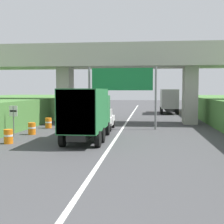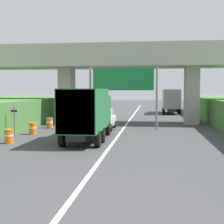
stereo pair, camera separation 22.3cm
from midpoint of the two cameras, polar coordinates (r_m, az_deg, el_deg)
lane_centre_stripe at (r=26.80m, az=2.13°, el=-3.21°), size 0.20×85.35×0.01m
overpass_bridge at (r=32.34m, az=3.05°, el=8.50°), size 40.00×4.80×7.82m
overhead_highway_sign at (r=27.15m, az=2.26°, el=5.18°), size 5.88×0.18×5.32m
speed_limit_sign at (r=23.90m, az=-16.88°, el=-0.71°), size 0.60×0.08×2.23m
truck_orange at (r=46.05m, az=10.66°, el=2.15°), size 2.44×7.30×3.44m
truck_green at (r=20.92m, az=-4.11°, el=0.06°), size 2.44×7.30×3.44m
car_white at (r=27.01m, az=-1.39°, el=-1.33°), size 1.86×4.10×1.72m
construction_barrel_2 at (r=20.98m, az=-17.75°, el=-4.16°), size 0.57×0.57×0.90m
construction_barrel_3 at (r=24.71m, az=-13.79°, el=-2.87°), size 0.57×0.57×0.90m
construction_barrel_4 at (r=28.54m, az=-10.91°, el=-1.92°), size 0.57×0.57×0.90m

